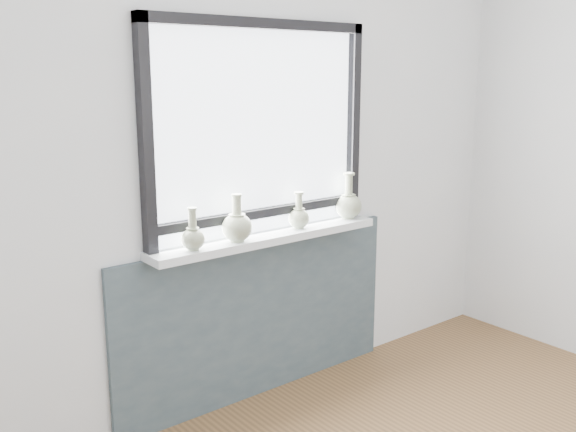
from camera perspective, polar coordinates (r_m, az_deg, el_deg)
back_wall at (r=3.25m, az=-2.86°, el=5.62°), size 3.60×0.02×2.60m
apron_panel at (r=3.44m, az=-2.41°, el=-8.96°), size 1.70×0.03×0.86m
windowsill at (r=3.25m, az=-1.75°, el=-1.92°), size 1.32×0.18×0.04m
window at (r=3.20m, az=-2.50°, el=8.06°), size 1.30×0.06×1.05m
vase_a at (r=2.97m, az=-8.45°, el=-1.82°), size 0.11×0.11×0.20m
vase_b at (r=3.09m, az=-4.55°, el=-0.85°), size 0.15×0.15×0.23m
vase_c at (r=3.35m, az=0.98°, el=-0.04°), size 0.11×0.11×0.19m
vase_d at (r=3.58m, az=5.39°, el=1.06°), size 0.15×0.15×0.26m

